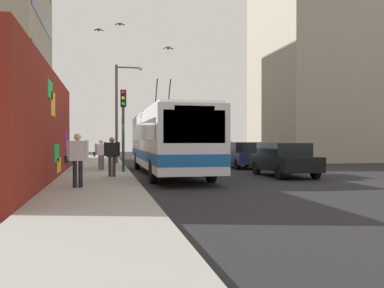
# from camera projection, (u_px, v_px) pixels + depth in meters

# --- Properties ---
(ground_plane) EXTENTS (80.00, 80.00, 0.00)m
(ground_plane) POSITION_uv_depth(u_px,v_px,m) (131.00, 175.00, 20.30)
(ground_plane) COLOR #232326
(sidewalk_slab) EXTENTS (48.00, 3.20, 0.15)m
(sidewalk_slab) POSITION_uv_depth(u_px,v_px,m) (97.00, 174.00, 19.97)
(sidewalk_slab) COLOR #9E9B93
(sidewalk_slab) RESTS_ON ground_plane
(graffiti_wall) EXTENTS (15.37, 0.32, 4.43)m
(graffiti_wall) POSITION_uv_depth(u_px,v_px,m) (50.00, 127.00, 16.35)
(graffiti_wall) COLOR maroon
(graffiti_wall) RESTS_ON ground_plane
(building_far_right) EXTENTS (10.42, 10.02, 21.18)m
(building_far_right) POSITION_uv_depth(u_px,v_px,m) (323.00, 35.00, 35.68)
(building_far_right) COLOR #9E937F
(building_far_right) RESTS_ON ground_plane
(city_bus) EXTENTS (12.72, 2.63, 4.93)m
(city_bus) POSITION_uv_depth(u_px,v_px,m) (168.00, 139.00, 20.78)
(city_bus) COLOR silver
(city_bus) RESTS_ON ground_plane
(parked_car_black) EXTENTS (4.29, 1.91, 1.58)m
(parked_car_black) POSITION_uv_depth(u_px,v_px,m) (284.00, 159.00, 19.74)
(parked_car_black) COLOR black
(parked_car_black) RESTS_ON ground_plane
(parked_car_navy) EXTENTS (4.25, 1.80, 1.58)m
(parked_car_navy) POSITION_uv_depth(u_px,v_px,m) (242.00, 154.00, 25.67)
(parked_car_navy) COLOR navy
(parked_car_navy) RESTS_ON ground_plane
(parked_car_champagne) EXTENTS (4.49, 1.84, 1.58)m
(parked_car_champagne) POSITION_uv_depth(u_px,v_px,m) (217.00, 152.00, 31.43)
(parked_car_champagne) COLOR #C6B793
(parked_car_champagne) RESTS_ON ground_plane
(pedestrian_at_curb) EXTENTS (0.23, 0.68, 1.69)m
(pedestrian_at_curb) POSITION_uv_depth(u_px,v_px,m) (112.00, 153.00, 17.98)
(pedestrian_at_curb) COLOR #3F3326
(pedestrian_at_curb) RESTS_ON sidewalk_slab
(pedestrian_midblock) EXTENTS (0.22, 0.72, 1.58)m
(pedestrian_midblock) POSITION_uv_depth(u_px,v_px,m) (101.00, 152.00, 21.89)
(pedestrian_midblock) COLOR #595960
(pedestrian_midblock) RESTS_ON sidewalk_slab
(pedestrian_near_wall) EXTENTS (0.24, 0.78, 1.79)m
(pedestrian_near_wall) POSITION_uv_depth(u_px,v_px,m) (77.00, 155.00, 13.89)
(pedestrian_near_wall) COLOR #1E1E2D
(pedestrian_near_wall) RESTS_ON sidewalk_slab
(traffic_light) EXTENTS (0.49, 0.28, 4.05)m
(traffic_light) POSITION_uv_depth(u_px,v_px,m) (123.00, 116.00, 20.68)
(traffic_light) COLOR #2D382D
(traffic_light) RESTS_ON sidewalk_slab
(street_lamp) EXTENTS (0.44, 1.83, 6.59)m
(street_lamp) POSITION_uv_depth(u_px,v_px,m) (120.00, 107.00, 28.19)
(street_lamp) COLOR #4C4C51
(street_lamp) RESTS_ON sidewalk_slab
(flying_pigeons) EXTENTS (6.15, 4.60, 2.29)m
(flying_pigeons) POSITION_uv_depth(u_px,v_px,m) (140.00, 25.00, 22.93)
(flying_pigeons) COLOR #47474C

